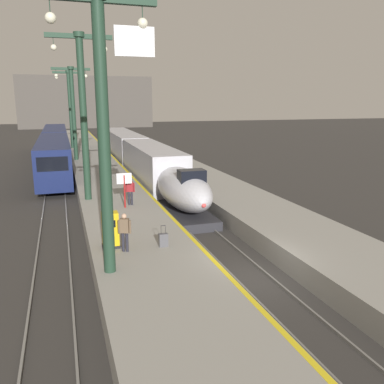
{
  "coord_description": "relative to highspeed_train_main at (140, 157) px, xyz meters",
  "views": [
    {
      "loc": [
        -7.33,
        -14.25,
        7.4
      ],
      "look_at": [
        0.26,
        9.24,
        1.8
      ],
      "focal_mm": 37.75,
      "sensor_mm": 36.0,
      "label": 1
    }
  ],
  "objects": [
    {
      "name": "ground_plane",
      "position": [
        0.0,
        -25.37,
        -1.92
      ],
      "size": [
        260.0,
        260.0,
        0.0
      ],
      "primitive_type": "plane",
      "color": "#33302D"
    },
    {
      "name": "platform_left",
      "position": [
        -4.05,
        -0.62,
        -1.39
      ],
      "size": [
        4.8,
        110.0,
        1.05
      ],
      "primitive_type": "cube",
      "color": "gray",
      "rests_on": "ground"
    },
    {
      "name": "platform_right",
      "position": [
        4.05,
        -0.62,
        -1.39
      ],
      "size": [
        4.8,
        110.0,
        1.05
      ],
      "primitive_type": "cube",
      "color": "gray",
      "rests_on": "ground"
    },
    {
      "name": "platform_left_safety_stripe",
      "position": [
        -1.77,
        -0.62,
        -0.86
      ],
      "size": [
        0.2,
        107.8,
        0.01
      ],
      "primitive_type": "cube",
      "color": "yellow",
      "rests_on": "platform_left"
    },
    {
      "name": "rail_main_left",
      "position": [
        -0.75,
        2.13,
        -1.86
      ],
      "size": [
        0.08,
        110.0,
        0.12
      ],
      "primitive_type": "cube",
      "color": "slate",
      "rests_on": "ground"
    },
    {
      "name": "rail_main_right",
      "position": [
        0.75,
        2.13,
        -1.86
      ],
      "size": [
        0.08,
        110.0,
        0.12
      ],
      "primitive_type": "cube",
      "color": "slate",
      "rests_on": "ground"
    },
    {
      "name": "rail_secondary_left",
      "position": [
        -8.85,
        2.13,
        -1.86
      ],
      "size": [
        0.08,
        110.0,
        0.12
      ],
      "primitive_type": "cube",
      "color": "slate",
      "rests_on": "ground"
    },
    {
      "name": "rail_secondary_right",
      "position": [
        -7.35,
        2.13,
        -1.86
      ],
      "size": [
        0.08,
        110.0,
        0.12
      ],
      "primitive_type": "cube",
      "color": "slate",
      "rests_on": "ground"
    },
    {
      "name": "highspeed_train_main",
      "position": [
        0.0,
        0.0,
        0.0
      ],
      "size": [
        2.92,
        39.23,
        3.6
      ],
      "color": "silver",
      "rests_on": "ground"
    },
    {
      "name": "regional_train_adjacent",
      "position": [
        -8.1,
        10.25,
        0.21
      ],
      "size": [
        2.85,
        36.6,
        3.8
      ],
      "color": "#141E4C",
      "rests_on": "ground"
    },
    {
      "name": "station_column_near",
      "position": [
        -5.85,
        -25.02,
        5.14
      ],
      "size": [
        4.0,
        0.68,
        9.89
      ],
      "color": "#1E3828",
      "rests_on": "platform_left"
    },
    {
      "name": "station_column_mid",
      "position": [
        -5.9,
        -12.89,
        5.31
      ],
      "size": [
        4.0,
        0.68,
        10.41
      ],
      "color": "#1E3828",
      "rests_on": "platform_left"
    },
    {
      "name": "station_column_far",
      "position": [
        -5.9,
        6.37,
        5.02
      ],
      "size": [
        4.0,
        0.68,
        9.87
      ],
      "color": "#1E3828",
      "rests_on": "platform_left"
    },
    {
      "name": "station_column_distant",
      "position": [
        -5.9,
        18.41,
        5.22
      ],
      "size": [
        4.0,
        0.68,
        10.26
      ],
      "color": "#1E3828",
      "rests_on": "platform_left"
    },
    {
      "name": "passenger_near_edge",
      "position": [
        -5.03,
        -23.14,
        0.12
      ],
      "size": [
        0.53,
        0.35,
        1.69
      ],
      "color": "#23232D",
      "rests_on": "platform_left"
    },
    {
      "name": "passenger_mid_platform",
      "position": [
        -3.49,
        -15.25,
        0.12
      ],
      "size": [
        0.55,
        0.31,
        1.69
      ],
      "color": "#23232D",
      "rests_on": "platform_left"
    },
    {
      "name": "rolling_suitcase",
      "position": [
        -3.32,
        -23.06,
        -0.56
      ],
      "size": [
        0.4,
        0.22,
        0.98
      ],
      "color": "#4C4C51",
      "rests_on": "platform_left"
    },
    {
      "name": "ticket_machine_yellow",
      "position": [
        -5.55,
        -22.43,
        -0.13
      ],
      "size": [
        0.76,
        0.62,
        1.6
      ],
      "color": "yellow",
      "rests_on": "platform_left"
    },
    {
      "name": "departure_info_board",
      "position": [
        -3.91,
        -15.79,
        0.64
      ],
      "size": [
        0.9,
        0.1,
        2.12
      ],
      "color": "maroon",
      "rests_on": "platform_left"
    },
    {
      "name": "terminus_back_wall",
      "position": [
        0.0,
        76.63,
        5.08
      ],
      "size": [
        36.0,
        2.0,
        14.0
      ],
      "primitive_type": "cube",
      "color": "#4C4742",
      "rests_on": "ground"
    }
  ]
}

